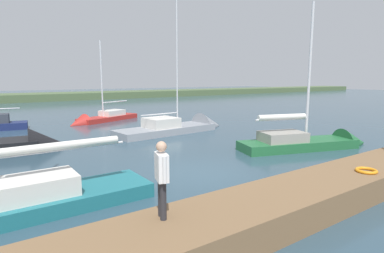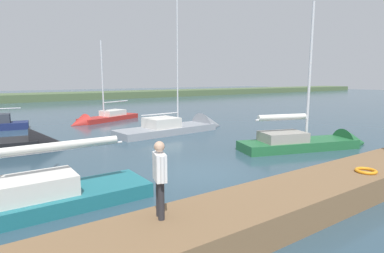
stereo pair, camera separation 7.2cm
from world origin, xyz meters
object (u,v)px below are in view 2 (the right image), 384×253
Objects in this scene: sailboat_mid_channel at (185,129)px; person_on_dock at (160,174)px; life_ring_buoy at (366,171)px; sailboat_near_dock at (101,120)px; sailboat_outer_mooring at (314,144)px.

sailboat_mid_channel reaches higher than person_on_dock.
life_ring_buoy is 14.05m from sailboat_mid_channel.
sailboat_mid_channel is at bearing 71.49° from person_on_dock.
sailboat_near_dock is 21.99m from person_on_dock.
sailboat_outer_mooring is 5.00× the size of person_on_dock.
sailboat_mid_channel is 6.51× the size of person_on_dock.
person_on_dock is (7.01, -0.80, 0.92)m from life_ring_buoy.
person_on_dock reaches higher than life_ring_buoy.
life_ring_buoy is 0.06× the size of sailboat_mid_channel.
person_on_dock is at bearing -142.19° from sailboat_outer_mooring.
sailboat_mid_channel reaches higher than life_ring_buoy.
life_ring_buoy is at bearing -115.61° from sailboat_outer_mooring.
life_ring_buoy is 0.39× the size of person_on_dock.
sailboat_mid_channel is (2.78, -8.70, -0.08)m from sailboat_outer_mooring.
life_ring_buoy is 7.13m from sailboat_outer_mooring.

